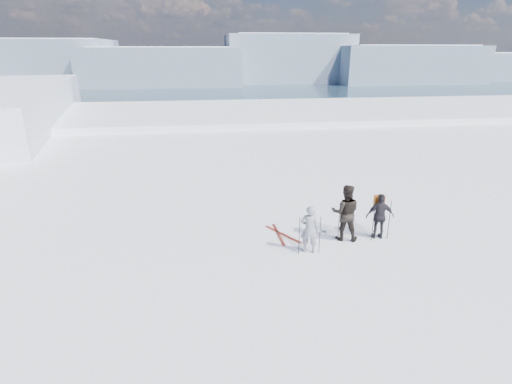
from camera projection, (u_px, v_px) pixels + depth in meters
lake_basin at (242, 179)px, 40.73m from camera, size 820.00×820.00×71.62m
far_mountain_range at (228, 62)px, 440.98m from camera, size 770.00×110.00×53.00m
skier_grey at (309, 229)px, 12.11m from camera, size 0.65×0.52×1.54m
skier_dark at (345, 212)px, 12.90m from camera, size 1.08×0.95×1.89m
skier_pack at (380, 216)px, 13.03m from camera, size 0.95×0.52×1.55m
backpack at (381, 185)px, 12.93m from camera, size 0.36×0.24×0.44m
ski_poles at (347, 226)px, 12.65m from camera, size 3.19×0.73×1.36m
skis_loose at (281, 234)px, 13.51m from camera, size 0.98×1.70×0.03m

